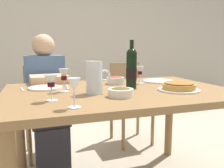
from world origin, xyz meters
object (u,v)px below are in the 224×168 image
(olive_bowl, at_px, (121,92))
(wine_glass_spare, at_px, (64,76))
(wine_glass_centre, at_px, (51,82))
(dinner_plate_right_setting, at_px, (158,81))
(salad_bowl, at_px, (116,80))
(diner_left, at_px, (47,96))
(chair_left, at_px, (45,103))
(dinner_plate_left_setting, at_px, (45,88))
(wine_bottle, at_px, (131,69))
(baked_tart, at_px, (179,86))
(wine_glass_left_diner, at_px, (140,71))
(water_pitcher, at_px, (94,79))
(chair_right, at_px, (128,97))
(dining_table, at_px, (120,103))
(wine_glass_right_diner, at_px, (74,86))

(olive_bowl, bearing_deg, wine_glass_spare, 138.82)
(wine_glass_centre, relative_size, dinner_plate_right_setting, 0.56)
(salad_bowl, xyz_separation_m, diner_left, (-0.50, 0.39, -0.18))
(olive_bowl, relative_size, chair_left, 0.17)
(dinner_plate_left_setting, bearing_deg, dinner_plate_right_setting, 2.34)
(dinner_plate_left_setting, height_order, diner_left, diner_left)
(wine_bottle, distance_m, wine_glass_spare, 0.45)
(baked_tart, xyz_separation_m, chair_left, (-0.81, 1.03, -0.29))
(salad_bowl, distance_m, wine_glass_centre, 0.68)
(baked_tart, distance_m, dinner_plate_right_setting, 0.40)
(wine_glass_left_diner, bearing_deg, water_pitcher, -148.35)
(wine_glass_left_diner, relative_size, wine_glass_centre, 0.98)
(wine_glass_spare, bearing_deg, chair_right, 46.61)
(dining_table, relative_size, water_pitcher, 7.48)
(wine_glass_right_diner, relative_size, diner_left, 0.12)
(baked_tart, bearing_deg, chair_left, 128.17)
(wine_bottle, height_order, chair_right, wine_bottle)
(wine_glass_spare, relative_size, diner_left, 0.13)
(water_pitcher, distance_m, chair_left, 1.05)
(wine_glass_centre, xyz_separation_m, chair_right, (0.91, 1.09, -0.36))
(wine_glass_right_diner, relative_size, chair_left, 0.16)
(baked_tart, distance_m, salad_bowl, 0.50)
(dinner_plate_right_setting, distance_m, diner_left, 0.97)
(dinner_plate_right_setting, distance_m, chair_right, 0.72)
(wine_glass_centre, bearing_deg, wine_glass_spare, 67.58)
(baked_tart, height_order, diner_left, diner_left)
(dinner_plate_left_setting, relative_size, diner_left, 0.20)
(wine_glass_centre, relative_size, dinner_plate_left_setting, 0.62)
(diner_left, bearing_deg, dining_table, 120.77)
(dinner_plate_right_setting, bearing_deg, chair_right, 88.57)
(salad_bowl, relative_size, wine_glass_spare, 0.91)
(chair_left, bearing_deg, dinner_plate_right_setting, 140.32)
(dining_table, height_order, wine_glass_spare, wine_glass_spare)
(baked_tart, bearing_deg, wine_glass_spare, 164.37)
(chair_right, bearing_deg, wine_glass_centre, 48.24)
(salad_bowl, height_order, wine_glass_left_diner, wine_glass_left_diner)
(dining_table, height_order, baked_tart, baked_tart)
(wine_glass_right_diner, xyz_separation_m, chair_right, (0.82, 1.28, -0.37))
(wine_bottle, relative_size, diner_left, 0.29)
(dining_table, xyz_separation_m, wine_glass_spare, (-0.36, 0.04, 0.20))
(olive_bowl, relative_size, wine_glass_spare, 0.99)
(baked_tart, distance_m, olive_bowl, 0.43)
(chair_left, bearing_deg, diner_left, 89.33)
(water_pitcher, xyz_separation_m, wine_glass_left_diner, (0.44, 0.27, 0.01))
(dining_table, bearing_deg, salad_bowl, 76.74)
(olive_bowl, relative_size, chair_right, 0.17)
(diner_left, bearing_deg, wine_glass_right_diner, 90.00)
(baked_tart, height_order, wine_glass_left_diner, wine_glass_left_diner)
(wine_glass_left_diner, xyz_separation_m, dinner_plate_right_setting, (0.19, 0.04, -0.09))
(baked_tart, height_order, dinner_plate_right_setting, baked_tart)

